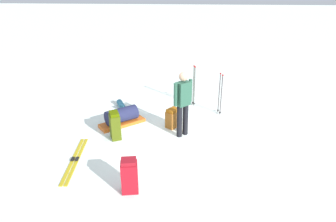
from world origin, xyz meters
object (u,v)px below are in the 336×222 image
(ski_poles_planted_near, at_px, (220,92))
(ski_poles_planted_far, at_px, (194,83))
(skier_standing, at_px, (183,101))
(backpack_small_spare, at_px, (129,176))
(ski_pair_near, at_px, (75,160))
(backpack_large_dark, at_px, (173,118))
(sleeping_mat_rolled, at_px, (121,105))
(gear_sled, at_px, (122,117))
(backpack_bright, at_px, (115,126))

(ski_poles_planted_near, height_order, ski_poles_planted_far, ski_poles_planted_far)
(skier_standing, height_order, backpack_small_spare, skier_standing)
(ski_pair_near, relative_size, ski_poles_planted_far, 1.45)
(backpack_large_dark, bearing_deg, sleeping_mat_rolled, -126.05)
(backpack_small_spare, height_order, ski_poles_planted_far, ski_poles_planted_far)
(sleeping_mat_rolled, bearing_deg, ski_poles_planted_near, 85.99)
(backpack_large_dark, height_order, ski_poles_planted_far, ski_poles_planted_far)
(gear_sled, bearing_deg, sleeping_mat_rolled, -166.83)
(ski_pair_near, height_order, backpack_small_spare, backpack_small_spare)
(backpack_small_spare, xyz_separation_m, ski_poles_planted_far, (-4.37, 1.25, 0.37))
(ski_pair_near, distance_m, backpack_small_spare, 1.76)
(ski_poles_planted_near, bearing_deg, sleeping_mat_rolled, -94.01)
(backpack_bright, xyz_separation_m, ski_poles_planted_near, (-1.74, 2.76, 0.34))
(backpack_small_spare, height_order, gear_sled, backpack_small_spare)
(backpack_bright, height_order, sleeping_mat_rolled, backpack_bright)
(sleeping_mat_rolled, bearing_deg, gear_sled, 13.17)
(ski_pair_near, xyz_separation_m, gear_sled, (-1.85, 0.69, 0.21))
(skier_standing, bearing_deg, backpack_bright, -80.57)
(skier_standing, height_order, backpack_bright, skier_standing)
(ski_pair_near, xyz_separation_m, backpack_small_spare, (0.96, 1.44, 0.34))
(backpack_bright, bearing_deg, backpack_small_spare, 20.22)
(ski_poles_planted_far, bearing_deg, backpack_large_dark, -19.79)
(skier_standing, height_order, ski_poles_planted_far, skier_standing)
(ski_poles_planted_near, xyz_separation_m, gear_sled, (0.96, -2.76, -0.47))
(backpack_bright, distance_m, gear_sled, 0.79)
(ski_poles_planted_near, relative_size, ski_poles_planted_far, 0.96)
(skier_standing, bearing_deg, ski_pair_near, -60.38)
(ski_poles_planted_near, bearing_deg, skier_standing, -36.43)
(backpack_small_spare, distance_m, gear_sled, 2.91)
(skier_standing, relative_size, ski_poles_planted_near, 1.37)
(skier_standing, bearing_deg, sleeping_mat_rolled, -130.36)
(backpack_large_dark, bearing_deg, backpack_bright, -63.00)
(backpack_large_dark, bearing_deg, ski_poles_planted_near, 126.95)
(backpack_large_dark, bearing_deg, skier_standing, 32.03)
(skier_standing, bearing_deg, backpack_small_spare, -22.16)
(sleeping_mat_rolled, bearing_deg, skier_standing, 49.64)
(backpack_large_dark, distance_m, gear_sled, 1.42)
(backpack_small_spare, bearing_deg, sleeping_mat_rolled, -165.60)
(backpack_bright, relative_size, sleeping_mat_rolled, 1.32)
(backpack_bright, xyz_separation_m, backpack_small_spare, (2.03, 0.75, -0.01))
(backpack_bright, bearing_deg, gear_sled, 179.98)
(ski_poles_planted_far, height_order, sleeping_mat_rolled, ski_poles_planted_far)
(ski_poles_planted_far, bearing_deg, skier_standing, -8.47)
(skier_standing, xyz_separation_m, gear_sled, (-0.50, -1.69, -0.73))
(skier_standing, distance_m, backpack_small_spare, 2.57)
(ski_poles_planted_far, bearing_deg, ski_pair_near, -38.22)
(sleeping_mat_rolled, bearing_deg, backpack_small_spare, 14.40)
(backpack_small_spare, bearing_deg, skier_standing, 157.84)
(skier_standing, height_order, sleeping_mat_rolled, skier_standing)
(skier_standing, xyz_separation_m, backpack_bright, (0.28, -1.69, -0.60))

